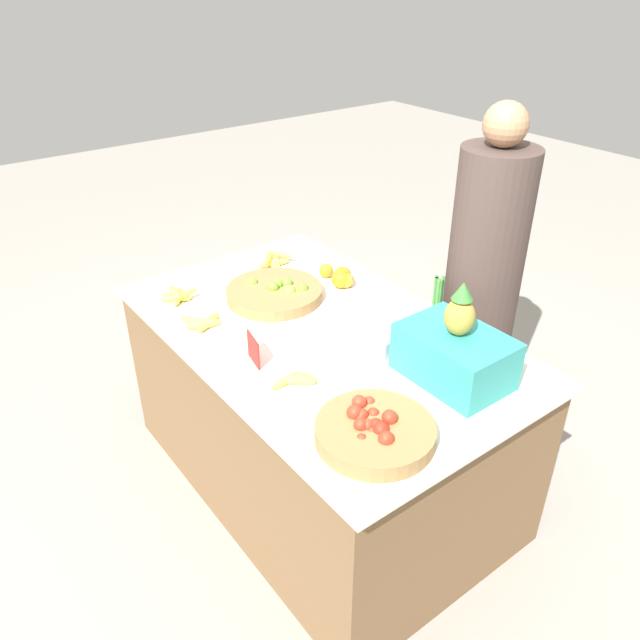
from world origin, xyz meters
TOP-DOWN VIEW (x-y plane):
  - ground_plane at (0.00, 0.00)m, footprint 12.00×12.00m
  - market_table at (0.00, 0.00)m, footprint 1.67×1.02m
  - lime_bowl at (-0.33, 0.01)m, footprint 0.41×0.41m
  - tomato_basket at (0.60, -0.25)m, footprint 0.37×0.37m
  - orange_pile at (-0.27, 0.31)m, footprint 0.20×0.11m
  - metal_bowl at (0.15, 0.06)m, footprint 0.33×0.33m
  - price_sign at (0.03, -0.32)m, footprint 0.11×0.03m
  - produce_crate at (0.52, 0.18)m, footprint 0.37×0.26m
  - veg_bundle at (0.24, 0.39)m, footprint 0.05×0.05m
  - banana_bunch_middle_right at (-0.62, 0.19)m, footprint 0.18×0.18m
  - banana_bunch_back_center at (-0.56, -0.33)m, footprint 0.15×0.16m
  - banana_bunch_middle_left at (-0.31, -0.35)m, footprint 0.16×0.17m
  - banana_bunch_front_center at (0.22, -0.27)m, footprint 0.11×0.17m
  - vendor_person at (0.12, 0.81)m, footprint 0.33×0.33m

SIDE VIEW (x-z plane):
  - ground_plane at x=0.00m, z-range 0.00..0.00m
  - market_table at x=0.00m, z-range 0.00..0.77m
  - vendor_person at x=0.12m, z-range -0.06..1.50m
  - banana_bunch_front_center at x=0.22m, z-range 0.77..0.80m
  - banana_bunch_middle_left at x=-0.31m, z-range 0.77..0.81m
  - banana_bunch_middle_right at x=-0.62m, z-range 0.77..0.82m
  - banana_bunch_back_center at x=-0.56m, z-range 0.77..0.83m
  - lime_bowl at x=-0.33m, z-range 0.76..0.84m
  - tomato_basket at x=0.60m, z-range 0.76..0.85m
  - metal_bowl at x=0.15m, z-range 0.77..0.84m
  - orange_pile at x=-0.27m, z-range 0.77..0.85m
  - price_sign at x=0.03m, z-range 0.77..0.88m
  - produce_crate at x=0.52m, z-range 0.69..1.06m
  - veg_bundle at x=0.24m, z-range 0.77..0.98m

